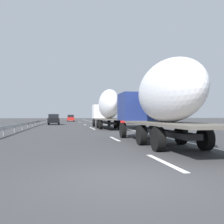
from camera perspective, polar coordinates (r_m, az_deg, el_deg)
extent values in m
plane|color=#38383A|center=(45.88, -8.58, -2.77)|extent=(260.00, 260.00, 0.00)
cube|color=white|center=(8.58, 11.69, -11.02)|extent=(3.20, 0.20, 0.01)
cube|color=white|center=(16.77, 0.62, -6.06)|extent=(3.20, 0.20, 0.01)
cube|color=white|center=(29.91, -4.21, -3.78)|extent=(3.20, 0.20, 0.01)
cube|color=white|center=(32.83, -4.75, -3.53)|extent=(3.20, 0.20, 0.01)
cube|color=white|center=(43.33, -6.10, -2.88)|extent=(3.20, 0.20, 0.01)
cube|color=white|center=(58.05, -7.16, -2.38)|extent=(3.20, 0.20, 0.01)
cube|color=white|center=(64.66, -7.48, -2.22)|extent=(3.20, 0.20, 0.01)
cube|color=white|center=(51.32, -2.59, -2.58)|extent=(110.00, 0.20, 0.01)
cube|color=silver|center=(36.12, -2.38, 0.12)|extent=(2.40, 2.50, 1.90)
cube|color=black|center=(37.22, -2.62, 0.86)|extent=(0.08, 2.12, 0.80)
cube|color=#262628|center=(33.11, -1.66, -2.35)|extent=(11.21, 0.70, 0.24)
cube|color=#59544C|center=(30.09, -0.79, -1.61)|extent=(9.78, 2.50, 0.12)
ellipsoid|color=white|center=(30.04, -0.77, 1.79)|extent=(7.74, 2.20, 3.44)
cube|color=red|center=(25.46, 2.54, -2.27)|extent=(0.04, 0.56, 0.56)
cylinder|color=black|center=(35.99, -4.12, -2.47)|extent=(1.04, 0.30, 1.04)
cylinder|color=black|center=(36.29, -0.66, -2.46)|extent=(1.04, 0.30, 1.04)
cylinder|color=black|center=(31.14, -3.16, -2.72)|extent=(1.04, 0.35, 1.04)
cylinder|color=black|center=(31.48, 0.82, -2.70)|extent=(1.04, 0.35, 1.04)
cylinder|color=black|center=(28.76, -2.56, -2.87)|extent=(1.04, 0.35, 1.04)
cylinder|color=black|center=(29.13, 1.73, -2.85)|extent=(1.04, 0.35, 1.04)
cube|color=navy|center=(17.76, 5.93, 1.16)|extent=(2.40, 2.50, 1.90)
cube|color=black|center=(18.84, 5.00, 2.57)|extent=(0.08, 2.12, 0.80)
cube|color=#262628|center=(15.12, 8.90, -4.08)|extent=(10.25, 0.70, 0.24)
cube|color=#59544C|center=(12.50, 13.09, -2.59)|extent=(8.74, 2.50, 0.12)
ellipsoid|color=white|center=(12.95, 12.30, 4.59)|extent=(6.81, 2.20, 3.10)
cylinder|color=black|center=(17.50, 2.47, -4.15)|extent=(1.04, 0.30, 1.04)
cylinder|color=black|center=(18.11, 9.29, -4.03)|extent=(1.04, 0.30, 1.04)
cylinder|color=black|center=(13.28, 6.65, -5.18)|extent=(1.04, 0.35, 1.04)
cylinder|color=black|center=(14.08, 15.28, -4.91)|extent=(1.04, 0.35, 1.04)
cylinder|color=black|center=(11.02, 10.31, -6.06)|extent=(1.04, 0.35, 1.04)
cylinder|color=black|center=(11.97, 20.27, -5.61)|extent=(1.04, 0.35, 1.04)
cube|color=red|center=(69.26, -9.30, -1.52)|extent=(4.44, 1.85, 0.84)
cube|color=black|center=(68.92, -9.30, -0.90)|extent=(2.44, 1.63, 0.65)
cylinder|color=black|center=(70.64, -9.99, -1.85)|extent=(0.64, 0.22, 0.64)
cylinder|color=black|center=(70.66, -8.65, -1.85)|extent=(0.64, 0.22, 0.64)
cylinder|color=black|center=(67.88, -9.98, -1.89)|extent=(0.64, 0.22, 0.64)
cylinder|color=black|center=(67.91, -8.58, -1.89)|extent=(0.64, 0.22, 0.64)
cube|color=black|center=(45.26, -12.96, -1.85)|extent=(4.56, 1.89, 0.84)
cube|color=black|center=(44.91, -12.98, -0.89)|extent=(2.51, 1.67, 0.67)
cylinder|color=black|center=(46.72, -13.92, -2.33)|extent=(0.64, 0.22, 0.64)
cylinder|color=black|center=(46.65, -11.84, -2.34)|extent=(0.64, 0.22, 0.64)
cylinder|color=black|center=(43.90, -14.16, -2.42)|extent=(0.64, 0.22, 0.64)
cylinder|color=black|center=(43.82, -11.95, -2.43)|extent=(0.64, 0.22, 0.64)
cylinder|color=gray|center=(48.98, -0.80, -1.33)|extent=(0.10, 0.10, 2.28)
cube|color=#2D569E|center=(48.99, -0.80, 0.42)|extent=(0.06, 0.90, 0.70)
cylinder|color=#472D19|center=(81.37, -1.76, -1.53)|extent=(0.32, 0.32, 1.21)
cone|color=#1E5B23|center=(81.39, -1.76, 0.42)|extent=(2.86, 2.86, 4.33)
cylinder|color=#472D19|center=(48.93, 4.85, -1.85)|extent=(0.40, 0.40, 1.38)
cone|color=#194C1E|center=(48.97, 4.85, 1.80)|extent=(3.84, 3.84, 4.86)
cube|color=#9EA0A5|center=(49.06, -15.71, -1.93)|extent=(94.00, 0.06, 0.32)
cube|color=slate|center=(20.79, -23.23, -4.17)|extent=(0.10, 0.10, 0.60)
cube|color=slate|center=(24.78, -21.11, -3.64)|extent=(0.10, 0.10, 0.60)
cube|color=slate|center=(28.80, -19.57, -3.26)|extent=(0.10, 0.10, 0.60)
cube|color=slate|center=(32.84, -18.42, -2.97)|extent=(0.10, 0.10, 0.60)
cube|color=slate|center=(36.89, -17.52, -2.74)|extent=(0.10, 0.10, 0.60)
cube|color=slate|center=(40.94, -16.80, -2.55)|extent=(0.10, 0.10, 0.60)
cube|color=slate|center=(45.01, -16.20, -2.40)|extent=(0.10, 0.10, 0.60)
cube|color=slate|center=(49.07, -15.71, -2.28)|extent=(0.10, 0.10, 0.60)
cube|color=slate|center=(53.14, -15.29, -2.17)|extent=(0.10, 0.10, 0.60)
cube|color=slate|center=(57.21, -14.93, -2.08)|extent=(0.10, 0.10, 0.60)
cube|color=slate|center=(61.28, -14.62, -2.00)|extent=(0.10, 0.10, 0.60)
cube|color=slate|center=(65.36, -14.35, -1.93)|extent=(0.10, 0.10, 0.60)
cube|color=slate|center=(69.44, -14.11, -1.87)|extent=(0.10, 0.10, 0.60)
cube|color=slate|center=(73.51, -13.90, -1.81)|extent=(0.10, 0.10, 0.60)
cube|color=slate|center=(77.59, -13.71, -1.76)|extent=(0.10, 0.10, 0.60)
cube|color=slate|center=(81.67, -13.53, -1.72)|extent=(0.10, 0.10, 0.60)
cube|color=slate|center=(85.75, -13.38, -1.68)|extent=(0.10, 0.10, 0.60)
cube|color=slate|center=(89.83, -13.24, -1.64)|extent=(0.10, 0.10, 0.60)
cube|color=slate|center=(93.91, -13.11, -1.61)|extent=(0.10, 0.10, 0.60)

